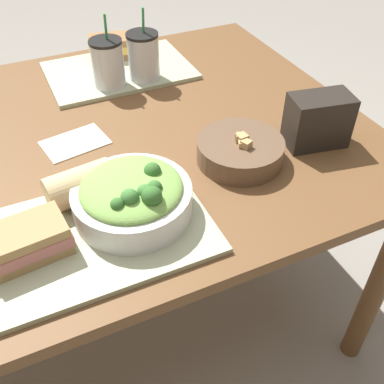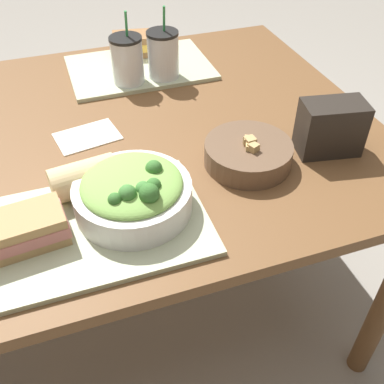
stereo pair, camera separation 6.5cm
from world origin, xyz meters
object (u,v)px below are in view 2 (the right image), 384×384
salad_bowl (133,192)px  drink_cup_red (163,56)px  soup_bowl (248,153)px  baguette_near (85,178)px  drink_cup_dark (127,61)px  napkin_folded (88,137)px  sandwich_far (136,44)px  chip_bag (331,128)px  sandwich_near (25,229)px

salad_bowl → drink_cup_red: (0.22, 0.54, 0.02)m
soup_bowl → baguette_near: 0.37m
drink_cup_dark → napkin_folded: drink_cup_dark is taller
salad_bowl → drink_cup_red: 0.58m
sandwich_far → chip_bag: size_ratio=1.03×
sandwich_far → soup_bowl: bearing=-69.9°
drink_cup_red → napkin_folded: drink_cup_red is taller
drink_cup_dark → sandwich_far: bearing=70.1°
sandwich_near → baguette_near: (0.13, 0.11, 0.01)m
drink_cup_dark → napkin_folded: bearing=-124.7°
baguette_near → sandwich_far: baguette_near is taller
salad_bowl → chip_bag: bearing=7.5°
drink_cup_red → chip_bag: bearing=-60.3°
salad_bowl → drink_cup_dark: 0.55m
salad_bowl → drink_cup_red: size_ratio=1.14×
chip_bag → drink_cup_dark: bearing=139.0°
sandwich_far → salad_bowl: bearing=-93.4°
sandwich_near → drink_cup_red: bearing=46.3°
soup_bowl → drink_cup_dark: drink_cup_dark is taller
salad_bowl → napkin_folded: bearing=99.3°
chip_bag → sandwich_near: bearing=-162.4°
sandwich_far → drink_cup_dark: bearing=-99.3°
soup_bowl → chip_bag: size_ratio=1.27×
soup_bowl → baguette_near: baguette_near is taller
chip_bag → salad_bowl: bearing=-162.0°
salad_bowl → sandwich_near: bearing=-173.7°
chip_bag → drink_cup_red: bearing=130.2°
soup_bowl → drink_cup_red: bearing=98.4°
soup_bowl → sandwich_far: (-0.11, 0.64, 0.02)m
sandwich_near → chip_bag: (0.70, 0.09, 0.02)m
salad_bowl → soup_bowl: 0.30m
drink_cup_dark → drink_cup_red: (0.11, -0.00, 0.00)m
soup_bowl → sandwich_near: 0.51m
sandwich_near → chip_bag: size_ratio=1.02×
drink_cup_red → chip_bag: (0.27, -0.47, -0.01)m
chip_bag → napkin_folded: 0.59m
sandwich_near → napkin_folded: bearing=57.4°
sandwich_near → drink_cup_red: size_ratio=0.78×
drink_cup_red → napkin_folded: 0.36m
drink_cup_dark → chip_bag: size_ratio=1.30×
salad_bowl → baguette_near: 0.12m
sandwich_far → baguette_near: bearing=-101.8°
sandwich_near → chip_bag: chip_bag is taller
baguette_near → sandwich_far: 0.69m
sandwich_far → drink_cup_red: 0.19m
salad_bowl → napkin_folded: (-0.05, 0.30, -0.05)m
salad_bowl → sandwich_far: 0.74m
sandwich_near → chip_bag: 0.70m
baguette_near → drink_cup_red: (0.30, 0.45, 0.03)m
drink_cup_dark → chip_bag: drink_cup_dark is taller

